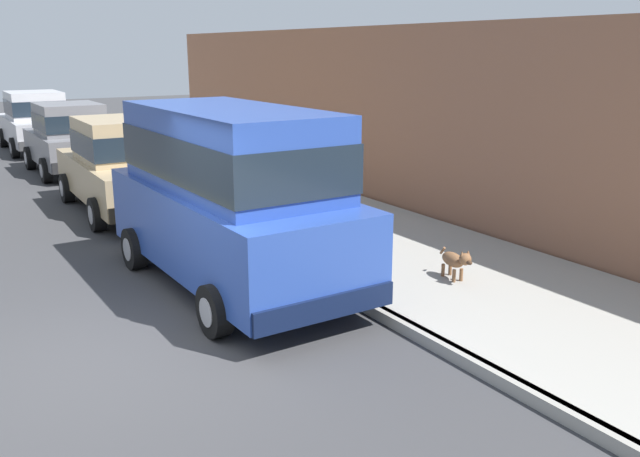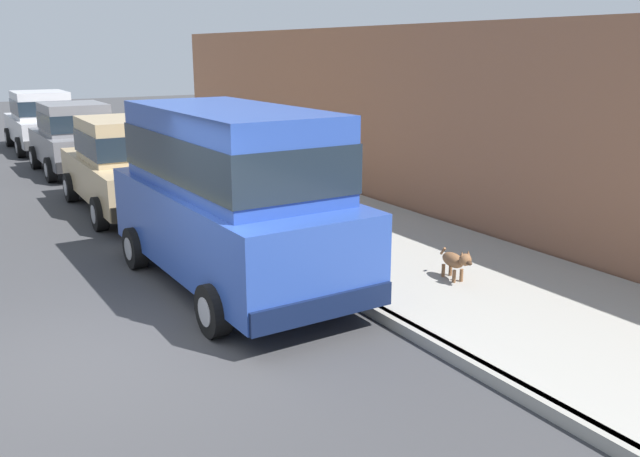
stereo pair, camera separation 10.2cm
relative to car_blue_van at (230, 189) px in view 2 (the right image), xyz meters
The scene contains 9 objects.
ground_plane 2.94m from the car_blue_van, 146.54° to the right, with size 80.00×80.00×0.00m, color #38383A.
curb 2.21m from the car_blue_van, 53.77° to the right, with size 0.16×64.00×0.14m, color gray.
sidewalk 3.45m from the car_blue_van, 26.61° to the right, with size 3.60×64.00×0.14m, color #99968E.
car_blue_van is the anchor object (origin of this frame).
car_tan_sedan 5.34m from the car_blue_van, 89.90° to the left, with size 2.09×4.63×1.92m.
car_grey_hatchback 10.38m from the car_blue_van, 89.92° to the left, with size 1.97×3.81×1.88m.
car_silver_sedan 15.31m from the car_blue_van, 90.03° to the left, with size 2.07×4.62×1.92m.
dog_brown 3.28m from the car_blue_van, 35.39° to the right, with size 0.27×0.75×0.49m.
building_facade 6.13m from the car_blue_van, 36.05° to the left, with size 0.50×20.00×3.73m, color #8C5B42.
Camera 2 is at (-1.47, -6.94, 3.29)m, focal length 37.37 mm.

